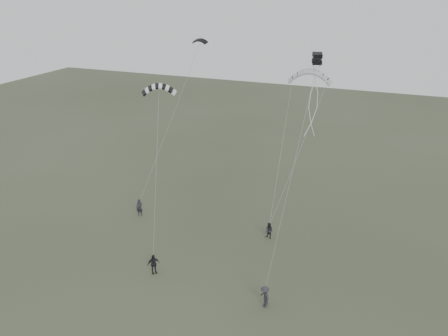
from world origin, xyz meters
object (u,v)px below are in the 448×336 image
(flyer_right, at_px, (269,231))
(flyer_far, at_px, (265,297))
(flyer_center, at_px, (153,264))
(kite_box, at_px, (317,58))
(flyer_left, at_px, (140,207))
(kite_dark_small, at_px, (200,40))
(kite_pale_large, at_px, (310,72))
(kite_striped, at_px, (159,86))

(flyer_right, bearing_deg, flyer_far, -54.37)
(flyer_center, xyz_separation_m, flyer_far, (9.26, -0.58, 0.00))
(flyer_right, xyz_separation_m, kite_box, (3.40, -2.36, 15.70))
(flyer_left, distance_m, kite_dark_small, 17.11)
(flyer_center, height_order, kite_dark_small, kite_dark_small)
(flyer_far, bearing_deg, flyer_left, -158.98)
(flyer_left, xyz_separation_m, flyer_far, (15.19, -8.29, -0.02))
(flyer_right, distance_m, kite_dark_small, 18.80)
(flyer_far, relative_size, kite_box, 2.40)
(kite_dark_small, distance_m, kite_pale_large, 10.71)
(flyer_right, relative_size, kite_pale_large, 0.39)
(flyer_far, xyz_separation_m, kite_striped, (-10.68, 5.55, 12.96))
(flyer_far, bearing_deg, kite_pale_large, 142.92)
(flyer_left, distance_m, flyer_right, 13.05)
(flyer_left, height_order, flyer_right, flyer_left)
(kite_pale_large, xyz_separation_m, kite_box, (2.19, -10.12, 2.82))
(kite_dark_small, distance_m, kite_striped, 9.31)
(flyer_right, bearing_deg, flyer_left, -155.86)
(kite_striped, bearing_deg, kite_dark_small, 66.33)
(flyer_right, height_order, flyer_center, flyer_center)
(kite_dark_small, relative_size, kite_box, 2.21)
(flyer_left, bearing_deg, kite_pale_large, 17.42)
(flyer_center, distance_m, flyer_far, 9.27)
(flyer_right, bearing_deg, kite_dark_small, 169.39)
(flyer_center, xyz_separation_m, kite_box, (10.50, 5.86, 15.62))
(flyer_far, distance_m, kite_box, 16.94)
(flyer_left, relative_size, kite_pale_large, 0.43)
(kite_striped, height_order, kite_box, kite_box)
(flyer_far, height_order, kite_pale_large, kite_pale_large)
(kite_dark_small, bearing_deg, flyer_center, -70.91)
(flyer_right, height_order, flyer_far, flyer_far)
(flyer_right, relative_size, flyer_center, 0.92)
(flyer_right, height_order, kite_pale_large, kite_pale_large)
(flyer_right, bearing_deg, kite_striped, -137.24)
(flyer_right, bearing_deg, kite_box, -12.94)
(flyer_center, bearing_deg, kite_box, -18.78)
(flyer_far, xyz_separation_m, kite_dark_small, (-11.13, 14.51, 15.43))
(kite_box, bearing_deg, flyer_center, -171.11)
(kite_striped, bearing_deg, flyer_right, -5.63)
(kite_dark_small, xyz_separation_m, kite_pale_large, (10.17, 2.05, -2.63))
(flyer_far, bearing_deg, kite_striped, -157.82)
(flyer_center, distance_m, kite_dark_small, 20.88)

